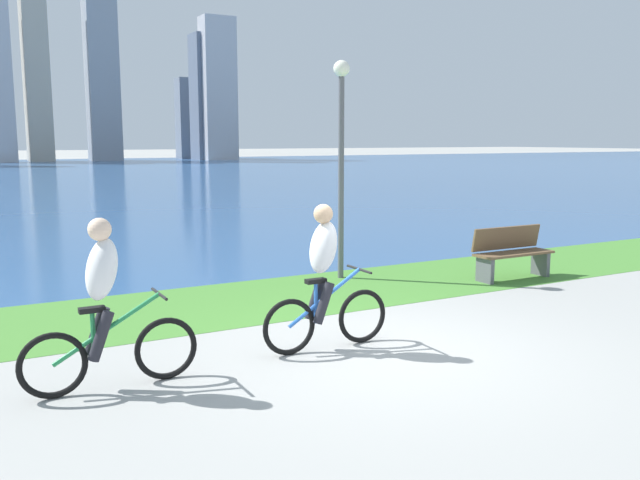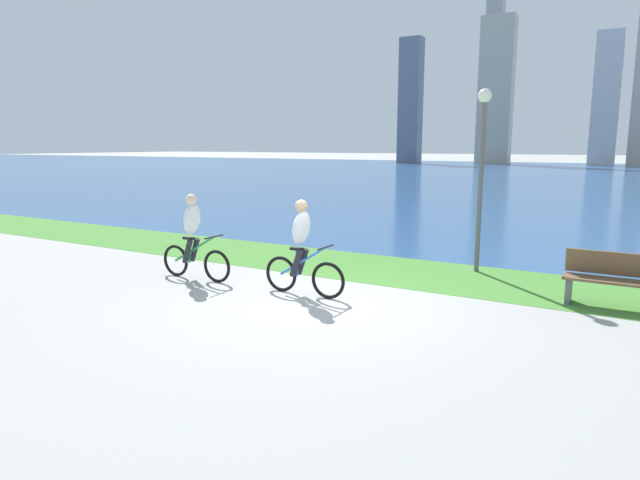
{
  "view_description": "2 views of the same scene",
  "coord_description": "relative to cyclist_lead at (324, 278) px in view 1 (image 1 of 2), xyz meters",
  "views": [
    {
      "loc": [
        -4.16,
        -6.11,
        2.41
      ],
      "look_at": [
        -0.14,
        1.25,
        1.13
      ],
      "focal_mm": 37.38,
      "sensor_mm": 36.0,
      "label": 1
    },
    {
      "loc": [
        4.41,
        -7.56,
        2.62
      ],
      "look_at": [
        -0.51,
        0.95,
        0.9
      ],
      "focal_mm": 30.75,
      "sensor_mm": 36.0,
      "label": 2
    }
  ],
  "objects": [
    {
      "name": "cyclist_lead",
      "position": [
        0.0,
        0.0,
        0.0
      ],
      "size": [
        1.61,
        0.52,
        1.69
      ],
      "color": "black",
      "rests_on": "ground"
    },
    {
      "name": "city_skyline_far_shore",
      "position": [
        5.1,
        70.62,
        8.63
      ],
      "size": [
        50.97,
        10.16,
        26.1
      ],
      "color": "slate",
      "rests_on": "ground"
    },
    {
      "name": "bay_water_surface",
      "position": [
        0.55,
        41.77,
        -0.84
      ],
      "size": [
        300.0,
        75.77,
        0.0
      ],
      "primitive_type": "cube",
      "color": "#2D568C",
      "rests_on": "ground"
    },
    {
      "name": "lamppost_tall",
      "position": [
        2.19,
        3.36,
        1.61
      ],
      "size": [
        0.28,
        0.28,
        3.71
      ],
      "color": "#595960",
      "rests_on": "ground"
    },
    {
      "name": "cyclist_trailing",
      "position": [
        -2.44,
        -0.09,
        -0.0
      ],
      "size": [
        1.71,
        0.52,
        1.68
      ],
      "color": "black",
      "rests_on": "ground"
    },
    {
      "name": "bench_near_path",
      "position": [
        4.77,
        1.89,
        -0.39
      ],
      "size": [
        1.5,
        0.47,
        0.9
      ],
      "color": "brown",
      "rests_on": "ground"
    },
    {
      "name": "ground_plane",
      "position": [
        0.55,
        -0.39,
        -0.84
      ],
      "size": [
        300.0,
        300.0,
        0.0
      ],
      "primitive_type": "plane",
      "color": "#9E9E99"
    },
    {
      "name": "grass_strip_bayside",
      "position": [
        0.55,
        2.57,
        -0.83
      ],
      "size": [
        120.0,
        2.63,
        0.01
      ],
      "primitive_type": "cube",
      "color": "#478433",
      "rests_on": "ground"
    }
  ]
}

